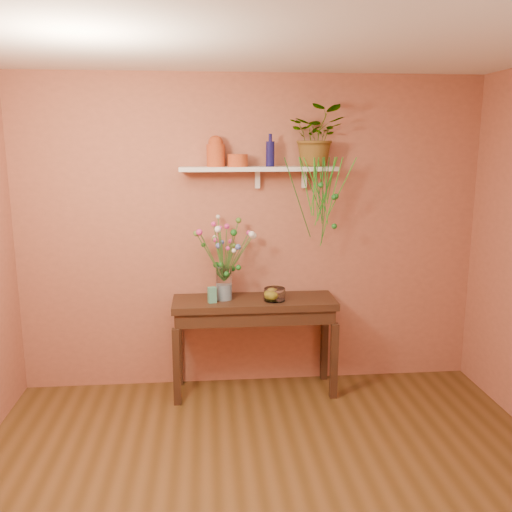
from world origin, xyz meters
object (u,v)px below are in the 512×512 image
at_px(spider_plant, 317,136).
at_px(bouquet, 226,245).
at_px(sideboard, 254,313).
at_px(glass_bowl, 275,295).
at_px(terracotta_jug, 216,152).
at_px(glass_vase, 224,286).
at_px(blue_bottle, 270,153).

height_order(spider_plant, bouquet, spider_plant).
height_order(sideboard, glass_bowl, glass_bowl).
xyz_separation_m(sideboard, terracotta_jug, (-0.30, 0.14, 1.35)).
xyz_separation_m(terracotta_jug, spider_plant, (0.84, 0.00, 0.13)).
relative_size(sideboard, terracotta_jug, 5.46).
distance_m(terracotta_jug, bouquet, 0.77).
relative_size(spider_plant, glass_bowl, 2.82).
bearing_deg(bouquet, glass_vase, 165.11).
height_order(terracotta_jug, bouquet, terracotta_jug).
relative_size(sideboard, glass_bowl, 7.76).
bearing_deg(terracotta_jug, blue_bottle, -3.40).
xyz_separation_m(blue_bottle, spider_plant, (0.39, 0.03, 0.14)).
distance_m(sideboard, blue_bottle, 1.35).
distance_m(bouquet, glass_bowl, 0.59).
bearing_deg(bouquet, glass_bowl, -9.77).
relative_size(terracotta_jug, glass_bowl, 1.42).
bearing_deg(spider_plant, terracotta_jug, -179.88).
height_order(sideboard, blue_bottle, blue_bottle).
height_order(blue_bottle, spider_plant, spider_plant).
height_order(bouquet, glass_bowl, bouquet).
distance_m(glass_vase, bouquet, 0.35).
xyz_separation_m(spider_plant, glass_vase, (-0.79, -0.12, -1.23)).
bearing_deg(terracotta_jug, spider_plant, 0.12).
relative_size(terracotta_jug, glass_vase, 0.90).
distance_m(terracotta_jug, blue_bottle, 0.45).
bearing_deg(glass_vase, sideboard, -3.73).
xyz_separation_m(glass_vase, glass_bowl, (0.42, -0.07, -0.07)).
distance_m(sideboard, glass_vase, 0.35).
distance_m(terracotta_jug, glass_vase, 1.11).
bearing_deg(sideboard, bouquet, 177.17).
height_order(glass_vase, bouquet, bouquet).
bearing_deg(terracotta_jug, bouquet, -60.96).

